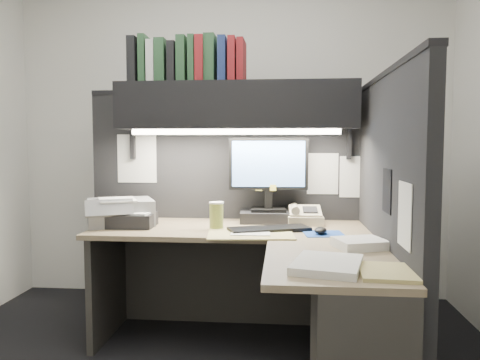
# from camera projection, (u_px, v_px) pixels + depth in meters

# --- Properties ---
(wall_back) EXTENTS (3.50, 0.04, 2.70)m
(wall_back) POSITION_uv_depth(u_px,v_px,m) (231.00, 132.00, 3.83)
(wall_back) COLOR white
(wall_back) RESTS_ON floor
(wall_front) EXTENTS (3.50, 0.04, 2.70)m
(wall_front) POSITION_uv_depth(u_px,v_px,m) (48.00, 89.00, 0.85)
(wall_front) COLOR white
(wall_front) RESTS_ON floor
(partition_back) EXTENTS (1.90, 0.06, 1.60)m
(partition_back) POSITION_uv_depth(u_px,v_px,m) (226.00, 208.00, 3.30)
(partition_back) COLOR black
(partition_back) RESTS_ON floor
(partition_right) EXTENTS (0.06, 1.50, 1.60)m
(partition_right) POSITION_uv_depth(u_px,v_px,m) (387.00, 230.00, 2.47)
(partition_right) COLOR black
(partition_right) RESTS_ON floor
(desk) EXTENTS (1.70, 1.53, 0.73)m
(desk) POSITION_uv_depth(u_px,v_px,m) (281.00, 304.00, 2.37)
(desk) COLOR #816E52
(desk) RESTS_ON floor
(overhead_shelf) EXTENTS (1.55, 0.34, 0.30)m
(overhead_shelf) POSITION_uv_depth(u_px,v_px,m) (237.00, 106.00, 3.06)
(overhead_shelf) COLOR black
(overhead_shelf) RESTS_ON partition_back
(task_light_tube) EXTENTS (1.32, 0.04, 0.04)m
(task_light_tube) POSITION_uv_depth(u_px,v_px,m) (235.00, 132.00, 2.94)
(task_light_tube) COLOR white
(task_light_tube) RESTS_ON overhead_shelf
(monitor) EXTENTS (0.52, 0.25, 0.56)m
(monitor) POSITION_uv_depth(u_px,v_px,m) (268.00, 189.00, 3.11)
(monitor) COLOR black
(monitor) RESTS_ON desk
(keyboard) EXTENTS (0.51, 0.32, 0.02)m
(keyboard) POSITION_uv_depth(u_px,v_px,m) (269.00, 229.00, 2.80)
(keyboard) COLOR black
(keyboard) RESTS_ON desk
(mousepad) EXTENTS (0.25, 0.23, 0.00)m
(mousepad) POSITION_uv_depth(u_px,v_px,m) (324.00, 234.00, 2.71)
(mousepad) COLOR #1B4199
(mousepad) RESTS_ON desk
(mouse) EXTENTS (0.09, 0.12, 0.04)m
(mouse) POSITION_uv_depth(u_px,v_px,m) (320.00, 230.00, 2.70)
(mouse) COLOR black
(mouse) RESTS_ON mousepad
(telephone) EXTENTS (0.23, 0.24, 0.09)m
(telephone) POSITION_uv_depth(u_px,v_px,m) (305.00, 217.00, 3.07)
(telephone) COLOR #C0B493
(telephone) RESTS_ON desk
(coffee_cup) EXTENTS (0.09, 0.09, 0.16)m
(coffee_cup) POSITION_uv_depth(u_px,v_px,m) (216.00, 217.00, 2.86)
(coffee_cup) COLOR tan
(coffee_cup) RESTS_ON desk
(printer) EXTENTS (0.51, 0.48, 0.16)m
(printer) POSITION_uv_depth(u_px,v_px,m) (120.00, 212.00, 3.04)
(printer) COLOR gray
(printer) RESTS_ON desk
(notebook_stack) EXTENTS (0.29, 0.24, 0.08)m
(notebook_stack) POSITION_uv_depth(u_px,v_px,m) (132.00, 220.00, 2.96)
(notebook_stack) COLOR black
(notebook_stack) RESTS_ON desk
(open_folder) EXTENTS (0.52, 0.37, 0.01)m
(open_folder) POSITION_uv_depth(u_px,v_px,m) (251.00, 234.00, 2.68)
(open_folder) COLOR tan
(open_folder) RESTS_ON desk
(paper_stack_a) EXTENTS (0.29, 0.27, 0.05)m
(paper_stack_a) POSITION_uv_depth(u_px,v_px,m) (360.00, 243.00, 2.35)
(paper_stack_a) COLOR white
(paper_stack_a) RESTS_ON desk
(paper_stack_b) EXTENTS (0.34, 0.39, 0.03)m
(paper_stack_b) POSITION_uv_depth(u_px,v_px,m) (327.00, 265.00, 1.96)
(paper_stack_b) COLOR white
(paper_stack_b) RESTS_ON desk
(manila_stack) EXTENTS (0.23, 0.29, 0.02)m
(manila_stack) POSITION_uv_depth(u_px,v_px,m) (387.00, 272.00, 1.88)
(manila_stack) COLOR tan
(manila_stack) RESTS_ON desk
(binder_row) EXTENTS (0.76, 0.25, 0.31)m
(binder_row) POSITION_uv_depth(u_px,v_px,m) (187.00, 61.00, 3.08)
(binder_row) COLOR black
(binder_row) RESTS_ON overhead_shelf
(pinned_papers) EXTENTS (1.76, 1.31, 0.51)m
(pinned_papers) POSITION_uv_depth(u_px,v_px,m) (282.00, 176.00, 2.88)
(pinned_papers) COLOR white
(pinned_papers) RESTS_ON partition_back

